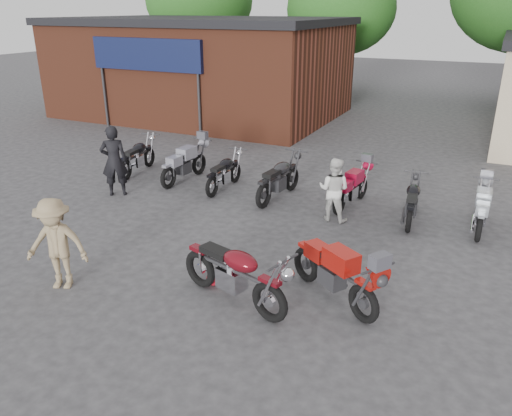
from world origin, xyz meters
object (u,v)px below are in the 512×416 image
at_px(row_bike_3, 279,176).
at_px(person_tan, 56,244).
at_px(row_bike_6, 482,207).
at_px(vintage_motorcycle, 235,270).
at_px(helmet, 214,279).
at_px(person_dark, 114,161).
at_px(row_bike_4, 352,186).
at_px(row_bike_5, 412,199).
at_px(row_bike_0, 138,155).
at_px(row_bike_2, 224,171).
at_px(row_bike_1, 185,161).
at_px(person_light, 334,190).
at_px(sportbike, 335,269).

bearing_deg(row_bike_3, person_tan, 168.85).
bearing_deg(row_bike_6, vintage_motorcycle, 144.16).
relative_size(helmet, person_dark, 0.14).
distance_m(person_tan, row_bike_3, 6.07).
xyz_separation_m(row_bike_4, row_bike_5, (1.52, -0.32, 0.00)).
bearing_deg(person_tan, row_bike_5, 26.36).
distance_m(helmet, row_bike_0, 7.19).
height_order(person_dark, person_tan, person_dark).
bearing_deg(helmet, row_bike_4, 76.47).
bearing_deg(row_bike_0, row_bike_3, -100.70).
distance_m(person_tan, row_bike_5, 7.75).
relative_size(person_dark, row_bike_2, 1.03).
bearing_deg(row_bike_4, row_bike_1, 100.72).
xyz_separation_m(person_light, row_bike_4, (0.15, 1.06, -0.22)).
height_order(sportbike, row_bike_4, sportbike).
bearing_deg(sportbike, row_bike_4, 134.77).
distance_m(row_bike_1, row_bike_5, 6.39).
bearing_deg(person_light, vintage_motorcycle, 85.54).
bearing_deg(person_tan, sportbike, -2.02).
xyz_separation_m(helmet, row_bike_0, (-5.39, 4.74, 0.44)).
relative_size(helmet, person_tan, 0.16).
bearing_deg(row_bike_6, person_tan, 130.96).
xyz_separation_m(vintage_motorcycle, row_bike_4, (0.54, 5.26, -0.11)).
height_order(row_bike_1, row_bike_2, row_bike_1).
distance_m(row_bike_1, row_bike_3, 3.02).
bearing_deg(person_tan, person_dark, 96.40).
xyz_separation_m(person_tan, row_bike_2, (0.11, 5.82, -0.31)).
xyz_separation_m(helmet, row_bike_5, (2.70, 4.57, 0.41)).
distance_m(vintage_motorcycle, row_bike_0, 7.91).
height_order(vintage_motorcycle, person_tan, person_tan).
bearing_deg(row_bike_6, row_bike_1, 89.07).
xyz_separation_m(person_tan, row_bike_6, (6.62, 5.97, -0.31)).
height_order(sportbike, row_bike_0, sportbike).
bearing_deg(row_bike_1, row_bike_0, 92.51).
xyz_separation_m(vintage_motorcycle, sportbike, (1.48, 0.81, -0.04)).
height_order(row_bike_2, row_bike_6, row_bike_6).
relative_size(person_light, row_bike_5, 0.81).
distance_m(helmet, person_light, 4.01).
distance_m(vintage_motorcycle, sportbike, 1.69).
xyz_separation_m(row_bike_3, row_bike_6, (4.87, 0.17, -0.07)).
relative_size(row_bike_5, row_bike_6, 1.00).
relative_size(row_bike_2, row_bike_6, 0.99).
height_order(row_bike_1, row_bike_5, row_bike_1).
height_order(vintage_motorcycle, sportbike, vintage_motorcycle).
bearing_deg(person_tan, helmet, 4.68).
height_order(person_tan, row_bike_5, person_tan).
xyz_separation_m(row_bike_0, row_bike_6, (9.58, 0.00, -0.03)).
bearing_deg(row_bike_5, row_bike_3, 83.85).
bearing_deg(person_light, person_dark, 9.40).
bearing_deg(row_bike_2, helmet, -153.86).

